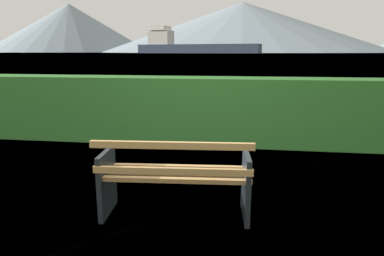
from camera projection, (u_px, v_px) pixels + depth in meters
The scene contains 6 objects.
ground_plane at pixel (176, 214), 3.63m from camera, with size 1400.00×1400.00×0.00m, color olive.
water_surface at pixel (241, 53), 300.26m from camera, with size 620.00×620.00×0.00m, color #7A99A8.
park_bench at pixel (175, 178), 3.48m from camera, with size 1.56×0.68×0.87m.
hedge_row at pixel (206, 110), 6.37m from camera, with size 11.59×0.73×1.21m, color #2D6B28.
cargo_ship_large at pixel (188, 46), 299.29m from camera, with size 109.50×41.67×23.42m.
distant_hills at pixel (240, 27), 532.66m from camera, with size 879.74×429.33×80.25m.
Camera 1 is at (0.64, -3.29, 1.68)m, focal length 32.13 mm.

